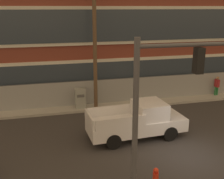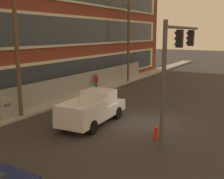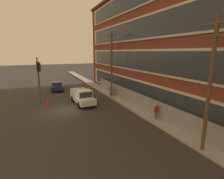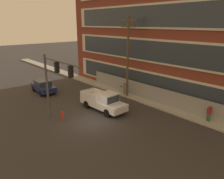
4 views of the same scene
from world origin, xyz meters
name	(u,v)px [view 3 (image 3 of 4)]	position (x,y,z in m)	size (l,w,h in m)	color
ground_plane	(64,111)	(0.00, 0.00, 0.00)	(160.00, 160.00, 0.00)	#333030
sidewalk_building_side	(125,102)	(0.00, 8.00, 0.08)	(80.00, 1.77, 0.16)	#9E9B93
brick_mill_building	(190,45)	(4.25, 14.26, 7.56)	(41.75, 11.34, 15.11)	brown
chain_link_fence	(141,102)	(3.43, 8.36, 0.99)	(28.18, 0.06, 1.94)	gray
traffic_signal_mast	(38,73)	(-2.00, -2.40, 4.32)	(5.87, 0.43, 6.06)	#4C4C51
pickup_truck_white	(83,97)	(-1.74, 2.66, 0.94)	(5.50, 2.26, 1.99)	silver
sedan_navy	(57,86)	(-11.66, 0.52, 0.80)	(4.22, 2.06, 1.56)	navy
utility_pole_near_corner	(112,62)	(-3.20, 7.43, 5.23)	(2.57, 0.26, 9.47)	brown
utility_pole_midblock	(210,81)	(12.52, 7.43, 4.92)	(2.41, 0.26, 8.92)	brown
electrical_cabinet	(110,91)	(-4.24, 7.69, 0.79)	(0.72, 0.47, 1.57)	#939993
pedestrian_near_cabinet	(156,111)	(6.71, 7.98, 0.97)	(0.32, 0.41, 1.69)	#236B38
fire_hydrant	(47,103)	(-2.52, -1.69, 0.38)	(0.24, 0.24, 0.78)	red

